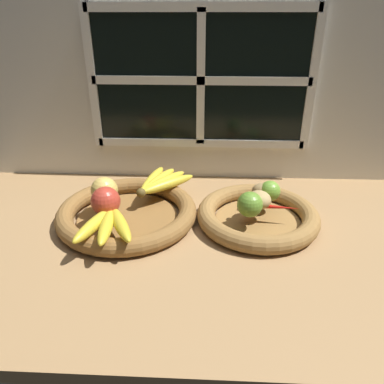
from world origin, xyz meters
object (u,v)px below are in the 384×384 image
apple_red_front (106,201)px  lime_far (270,191)px  fruit_bowl_right (258,216)px  apple_golden_left (104,190)px  potato_back (265,191)px  potato_large (259,200)px  banana_bunch_front (107,224)px  fruit_bowl_left (127,213)px  lime_near (250,204)px  chili_pepper (269,207)px  banana_bunch_back (160,182)px

apple_red_front → lime_far: apple_red_front is taller
fruit_bowl_right → apple_golden_left: size_ratio=4.50×
potato_back → potato_large: 5.21cm
banana_bunch_front → lime_far: 41.98cm
potato_large → fruit_bowl_right: bearing=0.0°
fruit_bowl_left → apple_golden_left: 8.26cm
apple_golden_left → lime_near: size_ratio=1.11×
fruit_bowl_left → chili_pepper: (36.24, -1.20, 3.46)cm
potato_back → lime_far: bearing=-27.3°
banana_bunch_back → banana_bunch_front: bearing=-111.6°
banana_bunch_back → potato_back: size_ratio=2.67×
fruit_bowl_left → banana_bunch_back: (7.31, 11.11, 3.87)cm
fruit_bowl_right → chili_pepper: bearing=-25.7°
fruit_bowl_right → apple_golden_left: apple_golden_left is taller
lime_near → potato_large: bearing=56.3°
banana_bunch_front → lime_far: (38.78, 16.02, 1.21)cm
banana_bunch_back → chili_pepper: size_ratio=1.27×
fruit_bowl_right → lime_far: bearing=52.1°
fruit_bowl_right → potato_large: bearing=0.0°
apple_red_front → fruit_bowl_left: bearing=53.1°
fruit_bowl_left → banana_bunch_back: bearing=56.7°
fruit_bowl_right → lime_near: bearing=-123.7°
apple_golden_left → banana_bunch_front: (3.89, -12.84, -1.97)cm
fruit_bowl_right → lime_near: lime_near is taller
fruit_bowl_right → banana_bunch_back: bearing=157.2°
apple_golden_left → lime_far: size_ratio=1.28×
lime_near → apple_red_front: bearing=-178.6°
fruit_bowl_left → potato_large: (33.74, 0.00, 4.69)cm
apple_red_front → potato_back: size_ratio=1.02×
lime_far → fruit_bowl_right: bearing=-127.9°
fruit_bowl_left → apple_red_front: 8.69cm
apple_golden_left → apple_red_front: 6.32cm
apple_red_front → banana_bunch_front: bearing=-73.9°
potato_large → chili_pepper: size_ratio=0.42×
fruit_bowl_left → fruit_bowl_right: 33.74cm
chili_pepper → potato_large: bearing=160.6°
potato_large → chili_pepper: (2.50, -1.20, -1.23)cm
banana_bunch_front → potato_back: potato_back is taller
lime_near → apple_golden_left: bearing=171.9°
banana_bunch_back → apple_golden_left: bearing=-142.1°
fruit_bowl_right → banana_bunch_front: bearing=-161.6°
lime_near → lime_far: bearing=54.2°
banana_bunch_front → potato_back: size_ratio=2.43×
lime_near → chili_pepper: (5.29, 2.98, -2.11)cm
apple_golden_left → banana_bunch_back: size_ratio=0.37×
banana_bunch_back → lime_near: bearing=-32.9°
potato_back → lime_near: bearing=-119.0°
apple_golden_left → lime_far: 42.80cm
fruit_bowl_left → potato_back: 36.52cm
lime_near → chili_pepper: 6.43cm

